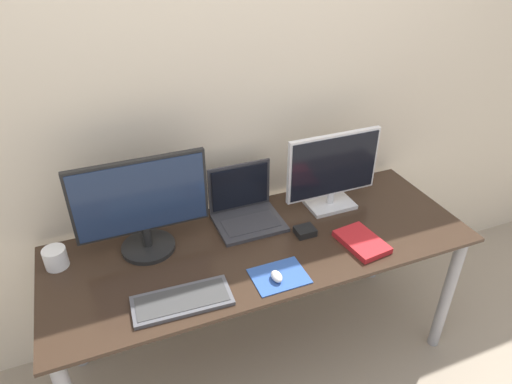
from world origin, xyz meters
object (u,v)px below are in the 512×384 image
object	(u,v)px
book	(362,242)
monitor_right	(333,171)
mug	(56,258)
keyboard	(182,301)
power_brick	(305,231)
monitor_left	(142,206)
mouse	(277,276)
laptop	(245,208)

from	to	relation	value
book	monitor_right	bearing A→B (deg)	85.75
mug	keyboard	bearing A→B (deg)	-42.66
keyboard	power_brick	xyz separation A→B (m)	(0.63, 0.21, 0.01)
keyboard	power_brick	size ratio (longest dim) A/B	4.27
monitor_left	power_brick	bearing A→B (deg)	-13.60
book	power_brick	world-z (taller)	power_brick
mouse	book	size ratio (longest dim) A/B	0.27
book	mug	xyz separation A→B (m)	(-1.26, 0.35, 0.03)
keyboard	mouse	world-z (taller)	mouse
monitor_right	book	xyz separation A→B (m)	(-0.02, -0.33, -0.18)
mouse	mug	xyz separation A→B (m)	(-0.81, 0.42, 0.02)
power_brick	mug	bearing A→B (deg)	169.77
monitor_right	keyboard	distance (m)	0.95
keyboard	mug	size ratio (longest dim) A/B	4.03
monitor_right	laptop	bearing A→B (deg)	173.48
monitor_right	monitor_left	bearing A→B (deg)	-180.00
monitor_left	book	xyz separation A→B (m)	(0.88, -0.33, -0.21)
monitor_left	keyboard	xyz separation A→B (m)	(0.06, -0.37, -0.22)
laptop	keyboard	bearing A→B (deg)	-134.74
monitor_left	book	world-z (taller)	monitor_left
monitor_left	mug	bearing A→B (deg)	176.09
monitor_right	power_brick	xyz separation A→B (m)	(-0.22, -0.17, -0.18)
monitor_right	laptop	world-z (taller)	monitor_right
monitor_right	mug	world-z (taller)	monitor_right
mug	power_brick	size ratio (longest dim) A/B	1.06
monitor_left	mouse	bearing A→B (deg)	-42.22
book	power_brick	size ratio (longest dim) A/B	2.74
monitor_left	book	bearing A→B (deg)	-20.32
laptop	keyboard	distance (m)	0.59
monitor_left	keyboard	size ratio (longest dim) A/B	1.46
mouse	power_brick	world-z (taller)	mouse
book	power_brick	distance (m)	0.26
monitor_right	mouse	world-z (taller)	monitor_right
laptop	power_brick	bearing A→B (deg)	-45.71
keyboard	mouse	distance (m)	0.38
monitor_left	power_brick	distance (m)	0.73
laptop	mouse	world-z (taller)	laptop
laptop	mouse	size ratio (longest dim) A/B	4.63
laptop	keyboard	size ratio (longest dim) A/B	0.81
mouse	monitor_right	bearing A→B (deg)	40.21
monitor_right	laptop	size ratio (longest dim) A/B	1.54
monitor_left	mug	world-z (taller)	monitor_left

